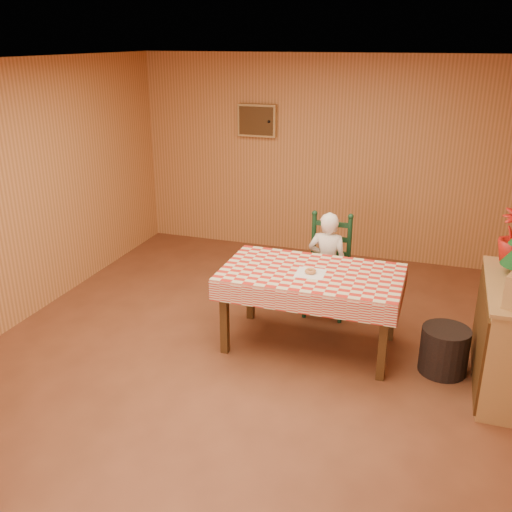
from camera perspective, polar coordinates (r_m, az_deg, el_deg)
The scene contains 9 objects.
ground at distance 5.33m, azimuth -0.69°, elevation -10.32°, with size 6.00×6.00×0.00m, color brown.
cabin_walls at distance 5.14m, azimuth 1.17°, elevation 10.42°, with size 5.10×6.05×2.65m.
dining_table at distance 5.27m, azimuth 5.56°, elevation -2.37°, with size 1.66×0.96×0.77m.
ladder_chair at distance 6.05m, azimuth 7.21°, elevation -1.15°, with size 0.44×0.40×1.08m.
seated_child at distance 5.98m, azimuth 7.13°, elevation -0.82°, with size 0.41×0.27×1.12m, color white.
napkin at distance 5.19m, azimuth 5.47°, elevation -1.72°, with size 0.26×0.26×0.00m, color white.
donut at distance 5.19m, azimuth 5.47°, elevation -1.53°, with size 0.11×0.11×0.04m, color #C37E46.
shelf_unit at distance 5.18m, azimuth 24.23°, elevation -7.41°, with size 0.54×1.24×0.93m.
storage_bin at distance 5.32m, azimuth 18.31°, elevation -8.94°, with size 0.42×0.42×0.42m, color black.
Camera 1 is at (1.50, -4.29, 2.77)m, focal length 40.00 mm.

